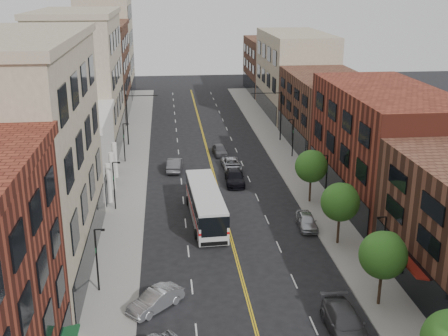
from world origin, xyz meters
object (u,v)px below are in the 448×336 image
object	(u,v)px
car_parked_mid	(345,323)
car_lane_c	(220,150)
car_lane_a	(235,177)
city_bus	(206,203)
car_lane_behind	(175,165)
car_lane_b	(232,164)
car_parked_far	(307,221)
car_angle_b	(156,300)

from	to	relation	value
car_parked_mid	car_lane_c	distance (m)	41.35
car_lane_a	car_lane_c	distance (m)	11.43
city_bus	car_lane_behind	distance (m)	15.84
car_lane_b	car_parked_far	bearing A→B (deg)	-77.17
car_angle_b	car_parked_mid	xyz separation A→B (m)	(12.52, -4.34, 0.10)
car_parked_far	car_lane_behind	bearing A→B (deg)	126.14
car_angle_b	car_lane_behind	distance (m)	30.91
car_parked_mid	car_angle_b	bearing A→B (deg)	160.94
car_parked_far	car_parked_mid	bearing A→B (deg)	-92.67
car_parked_far	car_lane_a	bearing A→B (deg)	115.07
car_angle_b	car_parked_mid	bearing A→B (deg)	27.84
city_bus	car_lane_b	distance (m)	16.09
car_angle_b	car_lane_b	world-z (taller)	car_angle_b
car_lane_behind	car_parked_far	bearing A→B (deg)	128.69
car_parked_mid	car_lane_c	size ratio (longest dim) A/B	1.36
city_bus	car_lane_a	bearing A→B (deg)	65.10
car_lane_a	car_lane_b	world-z (taller)	car_lane_a
car_lane_behind	car_lane_a	distance (m)	8.73
car_parked_far	car_lane_c	bearing A→B (deg)	106.41
city_bus	car_angle_b	bearing A→B (deg)	-109.90
car_angle_b	car_parked_mid	world-z (taller)	car_parked_mid
car_angle_b	car_lane_c	size ratio (longest dim) A/B	1.06
car_lane_behind	car_parked_mid	bearing A→B (deg)	111.89
car_parked_mid	car_parked_far	distance (m)	16.93
car_lane_behind	car_lane_a	size ratio (longest dim) A/B	0.92
car_parked_far	car_angle_b	bearing A→B (deg)	-135.71
car_parked_far	car_lane_behind	world-z (taller)	car_lane_behind
city_bus	car_parked_mid	xyz separation A→B (m)	(7.80, -19.61, -1.03)
city_bus	car_angle_b	world-z (taller)	city_bus
car_parked_mid	car_lane_c	xyz separation A→B (m)	(-4.30, 41.13, -0.11)
car_lane_b	car_lane_c	world-z (taller)	car_lane_c
car_parked_far	car_lane_behind	size ratio (longest dim) A/B	0.86
car_parked_far	city_bus	bearing A→B (deg)	166.39
car_parked_far	car_lane_c	size ratio (longest dim) A/B	0.99
car_angle_b	car_parked_far	world-z (taller)	car_angle_b
car_parked_mid	city_bus	bearing A→B (deg)	111.77
car_lane_b	car_lane_a	bearing A→B (deg)	-95.43
city_bus	car_parked_mid	size ratio (longest dim) A/B	2.20
car_angle_b	car_parked_far	xyz separation A→B (m)	(14.12, 12.51, -0.02)
car_lane_behind	car_lane_b	world-z (taller)	car_lane_behind
car_lane_a	car_lane_c	bearing A→B (deg)	95.55
car_angle_b	car_parked_far	bearing A→B (deg)	88.52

